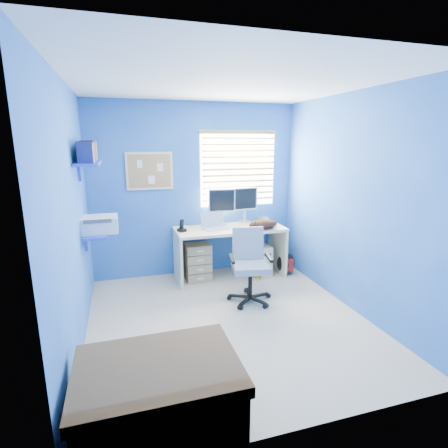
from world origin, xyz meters
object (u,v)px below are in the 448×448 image
object	(u,v)px
desk	(230,252)
cat	(264,224)
laptop	(216,222)
office_chair	(250,274)
tower_pc	(261,258)

from	to	relation	value
desk	cat	world-z (taller)	cat
laptop	office_chair	bearing A→B (deg)	-92.35
desk	tower_pc	bearing A→B (deg)	0.10
desk	laptop	size ratio (longest dim) A/B	4.75
tower_pc	desk	bearing A→B (deg)	178.87
office_chair	desk	bearing A→B (deg)	89.72
tower_pc	laptop	bearing A→B (deg)	-178.73
tower_pc	office_chair	size ratio (longest dim) A/B	0.50
cat	office_chair	bearing A→B (deg)	-148.90
cat	office_chair	distance (m)	0.89
tower_pc	office_chair	world-z (taller)	office_chair
desk	tower_pc	world-z (taller)	desk
laptop	office_chair	size ratio (longest dim) A/B	0.37
cat	laptop	bearing A→B (deg)	140.27
laptop	cat	distance (m)	0.68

